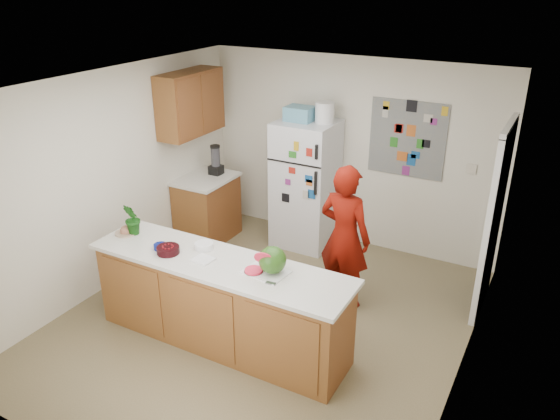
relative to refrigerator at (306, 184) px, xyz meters
The scene contains 26 objects.
floor 2.12m from the refrigerator, 76.54° to the right, with size 4.00×4.50×0.02m, color brown.
wall_back 0.71m from the refrigerator, 40.18° to the left, with size 4.00×0.02×2.50m, color beige.
wall_left 2.48m from the refrigerator, 129.69° to the right, with size 0.02×4.50×2.50m, color beige.
wall_right 3.12m from the refrigerator, 37.39° to the right, with size 0.02×4.50×2.50m, color beige.
ceiling 2.55m from the refrigerator, 76.54° to the right, with size 4.00×4.50×0.02m, color white.
doorway 2.48m from the refrigerator, 10.01° to the right, with size 0.03×0.85×2.04m, color black.
peninsula_base 2.43m from the refrigerator, 84.00° to the right, with size 2.60×0.62×0.88m, color brown.
peninsula_top 2.39m from the refrigerator, 84.00° to the right, with size 2.68×0.70×0.04m, color silver.
side_counter_base 1.41m from the refrigerator, 156.86° to the right, with size 0.60×0.80×0.86m, color brown.
side_counter_top 1.35m from the refrigerator, 156.86° to the right, with size 0.64×0.84×0.04m, color silver.
upper_cabinets 1.82m from the refrigerator, 157.05° to the right, with size 0.35×1.00×0.80m, color brown.
refrigerator is the anchor object (origin of this frame).
fridge_top_bin 0.95m from the refrigerator, behind, with size 0.35×0.28×0.18m, color #5999B2.
photo_collage 1.43m from the refrigerator, 16.61° to the left, with size 0.95×0.01×0.95m, color slate.
person 1.54m from the refrigerator, 47.95° to the right, with size 0.60×0.39×1.64m, color #6A0D05.
blender_appliance 1.26m from the refrigerator, 163.81° to the right, with size 0.12×0.12×0.38m, color black.
cutting_board 2.47m from the refrigerator, 72.27° to the right, with size 0.39×0.29×0.01m, color white.
watermelon 2.47m from the refrigerator, 70.80° to the right, with size 0.25×0.25×0.25m, color #2E5811.
watermelon_slice 2.49m from the refrigerator, 74.77° to the right, with size 0.17×0.17×0.02m, color red.
cherry_bowl 2.50m from the refrigerator, 96.28° to the right, with size 0.22×0.22×0.07m, color black.
white_bowl 2.23m from the refrigerator, 90.60° to the right, with size 0.19×0.19×0.06m, color silver.
cobalt_bowl 2.48m from the refrigerator, 99.28° to the right, with size 0.13×0.13×0.05m, color #05115E.
plate 2.53m from the refrigerator, 111.80° to the right, with size 0.23×0.23×0.02m, color #B5AE8D.
paper_towel 2.44m from the refrigerator, 87.27° to the right, with size 0.19×0.17×0.02m, color white.
keys 2.65m from the refrigerator, 70.43° to the right, with size 0.09×0.04×0.01m, color gray.
potted_plant 2.49m from the refrigerator, 109.93° to the right, with size 0.20×0.16×0.36m, color #124215.
Camera 1 is at (2.49, -4.20, 3.45)m, focal length 35.00 mm.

